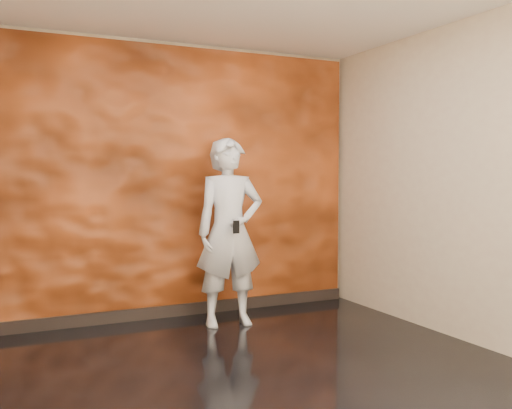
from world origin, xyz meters
name	(u,v)px	position (x,y,z in m)	size (l,w,h in m)	color
room	(258,182)	(0.00, 0.00, 1.40)	(4.02, 4.02, 2.81)	black
feature_wall	(176,182)	(0.00, 1.96, 1.38)	(3.90, 0.06, 2.75)	#CA5620
baseboard	(179,310)	(0.00, 1.92, 0.06)	(3.90, 0.04, 0.12)	black
man	(230,232)	(0.35, 1.38, 0.90)	(0.66, 0.43, 1.81)	#A9B0B9
phone	(236,227)	(0.31, 1.13, 0.97)	(0.06, 0.01, 0.12)	black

